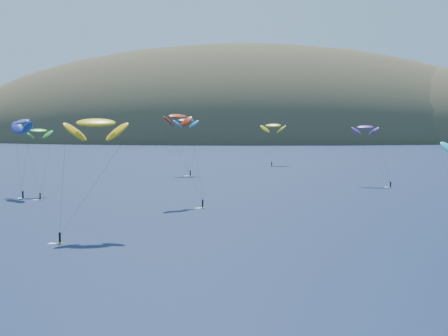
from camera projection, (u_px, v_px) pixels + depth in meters
ground at (72, 335)px, 56.61m from camera, size 2800.00×2800.00×0.00m
island at (263, 150)px, 617.05m from camera, size 730.00×300.00×210.00m
kitesurfer_2 at (96, 123)px, 105.20m from camera, size 10.89×12.37×21.82m
kitesurfer_3 at (39, 131)px, 161.85m from camera, size 8.18×15.18×18.54m
kitesurfer_4 at (186, 120)px, 219.77m from camera, size 9.32×9.32×21.61m
kitesurfer_6 at (365, 127)px, 186.08m from camera, size 10.62×11.12×19.32m
kitesurfer_9 at (178, 117)px, 142.74m from camera, size 10.74×10.92×22.36m
kitesurfer_10 at (22, 122)px, 158.99m from camera, size 10.02×13.72×21.75m
kitesurfer_11 at (273, 125)px, 267.49m from camera, size 11.41×13.08×19.85m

